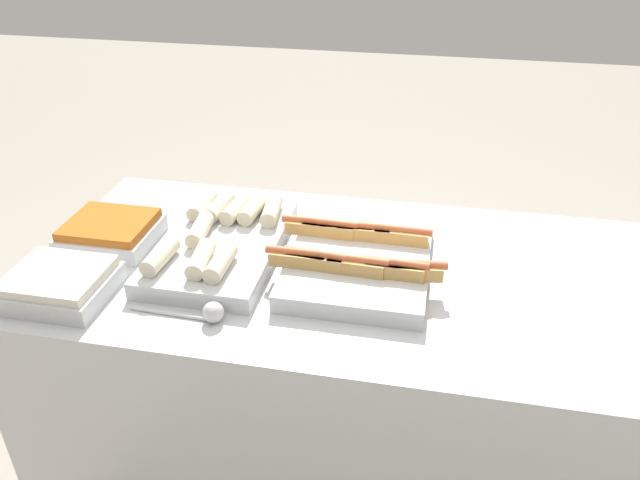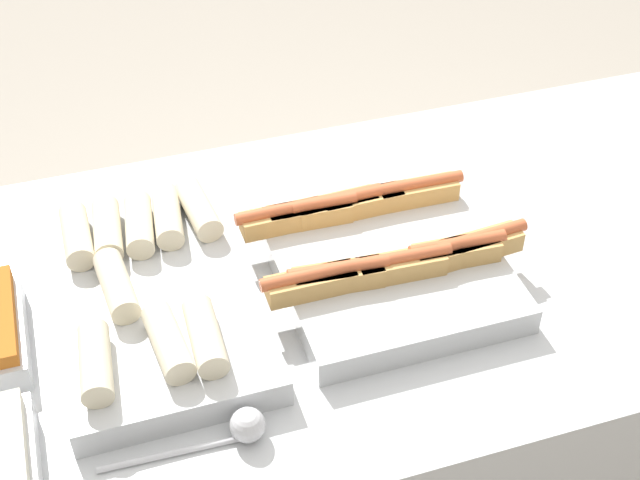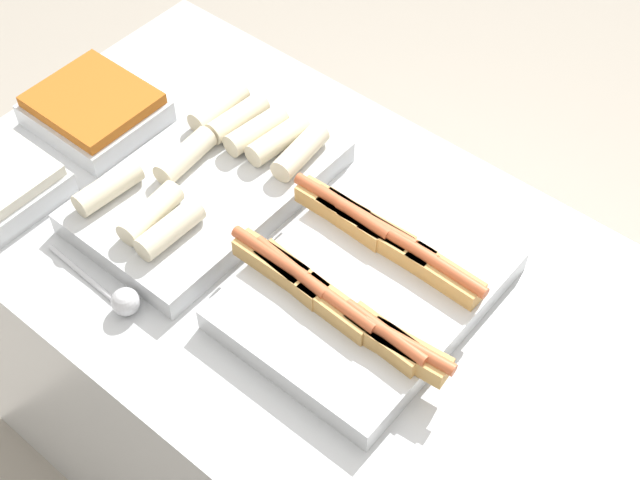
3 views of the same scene
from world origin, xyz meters
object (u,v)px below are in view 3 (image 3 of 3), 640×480
Objects in this scene: tray_wraps at (210,179)px; serving_spoon_near at (120,298)px; tray_hotdogs at (365,284)px; tray_side_back at (94,110)px.

tray_wraps reaches higher than serving_spoon_near.
serving_spoon_near is (-0.32, -0.29, -0.01)m from tray_hotdogs.
tray_side_back is 1.04× the size of serving_spoon_near.
tray_hotdogs is 0.92× the size of tray_wraps.
tray_wraps is at bearing 1.51° from tray_side_back.
tray_hotdogs is 1.90× the size of tray_side_back.
tray_wraps is (-0.39, 0.01, -0.00)m from tray_hotdogs.
serving_spoon_near is at bearing -76.78° from tray_wraps.
tray_side_back is at bearing 143.86° from serving_spoon_near.
tray_hotdogs is 0.43m from serving_spoon_near.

